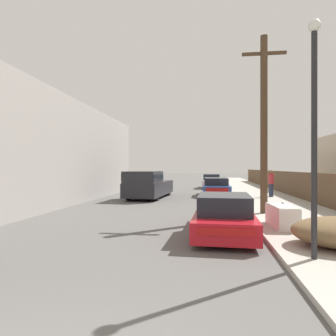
{
  "coord_description": "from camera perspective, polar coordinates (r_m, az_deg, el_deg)",
  "views": [
    {
      "loc": [
        1.67,
        -1.67,
        2.02
      ],
      "look_at": [
        -0.34,
        13.09,
        2.0
      ],
      "focal_mm": 32.0,
      "sensor_mm": 36.0,
      "label": 1
    }
  ],
  "objects": [
    {
      "name": "sidewalk_curb",
      "position": [
        25.5,
        15.96,
        -4.31
      ],
      "size": [
        4.2,
        63.0,
        0.12
      ],
      "primitive_type": "cube",
      "color": "#ADA89E",
      "rests_on": "ground"
    },
    {
      "name": "discarded_fridge",
      "position": [
        10.36,
        20.87,
        -8.54
      ],
      "size": [
        0.73,
        1.71,
        0.72
      ],
      "rotation": [
        0.0,
        0.0,
        0.05
      ],
      "color": "white",
      "rests_on": "sidewalk_curb"
    },
    {
      "name": "parked_sports_car_red",
      "position": [
        9.36,
        10.61,
        -8.91
      ],
      "size": [
        1.85,
        4.5,
        1.22
      ],
      "rotation": [
        0.0,
        0.0,
        -0.03
      ],
      "color": "red",
      "rests_on": "ground"
    },
    {
      "name": "car_parked_mid",
      "position": [
        21.63,
        9.14,
        -3.65
      ],
      "size": [
        1.89,
        4.18,
        1.29
      ],
      "rotation": [
        0.0,
        0.0,
        0.01
      ],
      "color": "#2D478C",
      "rests_on": "ground"
    },
    {
      "name": "car_parked_far",
      "position": [
        29.66,
        8.3,
        -2.56
      ],
      "size": [
        1.81,
        4.55,
        1.37
      ],
      "rotation": [
        0.0,
        0.0,
        -0.02
      ],
      "color": "silver",
      "rests_on": "ground"
    },
    {
      "name": "pickup_truck",
      "position": [
        19.6,
        -3.87,
        -3.2
      ],
      "size": [
        2.46,
        5.79,
        1.78
      ],
      "rotation": [
        0.0,
        0.0,
        3.07
      ],
      "color": "#232328",
      "rests_on": "ground"
    },
    {
      "name": "utility_pole",
      "position": [
        13.26,
        17.81,
        8.4
      ],
      "size": [
        1.8,
        0.3,
        7.4
      ],
      "color": "#4C3826",
      "rests_on": "sidewalk_curb"
    },
    {
      "name": "street_lamp",
      "position": [
        6.99,
        26.09,
        8.06
      ],
      "size": [
        0.26,
        0.26,
        4.98
      ],
      "color": "#232326",
      "rests_on": "sidewalk_curb"
    },
    {
      "name": "wooden_fence",
      "position": [
        24.23,
        21.08,
        -2.49
      ],
      "size": [
        0.08,
        39.96,
        1.62
      ],
      "primitive_type": "cube",
      "color": "brown",
      "rests_on": "sidewalk_curb"
    },
    {
      "name": "building_left_block",
      "position": [
        19.62,
        -24.99,
        2.55
      ],
      "size": [
        7.0,
        19.09,
        5.72
      ],
      "primitive_type": "cube",
      "color": "gray",
      "rests_on": "ground"
    },
    {
      "name": "pedestrian",
      "position": [
        20.52,
        19.05,
        -2.69
      ],
      "size": [
        0.34,
        0.34,
        1.76
      ],
      "color": "#282D42",
      "rests_on": "sidewalk_curb"
    }
  ]
}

